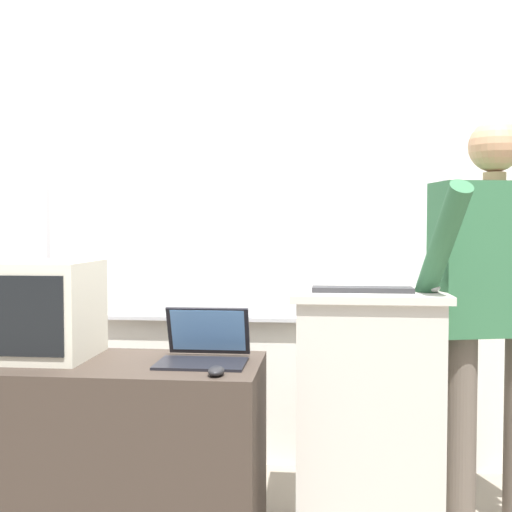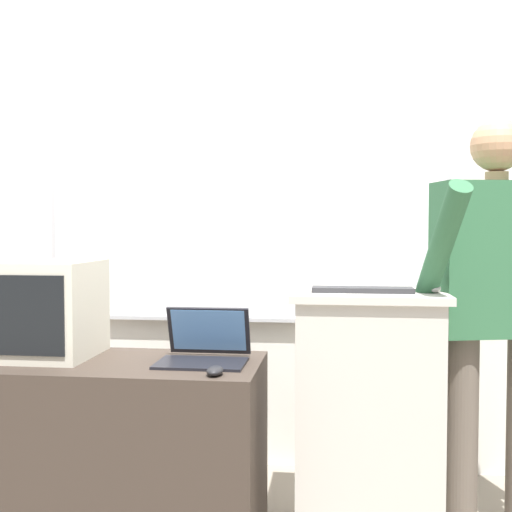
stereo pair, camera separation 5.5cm
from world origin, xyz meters
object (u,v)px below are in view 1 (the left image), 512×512
Objects in this scene: wireless_keyboard at (362,289)px; laptop at (205,345)px; computer_mouse_by_laptop at (216,371)px; crt_monitor at (51,309)px; lectern_podium at (367,414)px; side_desk at (127,450)px; computer_mouse_by_keyboard at (432,288)px; person_presenter at (493,294)px.

laptop is at bearing 179.30° from wireless_keyboard.
computer_mouse_by_laptop is 0.24× the size of crt_monitor.
computer_mouse_by_laptop is (-0.56, -0.31, 0.23)m from lectern_podium.
computer_mouse_by_laptop is (0.40, -0.20, 0.38)m from side_desk.
side_desk is 0.58m from computer_mouse_by_laptop.
laptop reaches higher than computer_mouse_by_laptop.
person_presenter is at bearing 25.91° from computer_mouse_by_keyboard.
computer_mouse_by_keyboard is (1.20, 0.07, 0.66)m from side_desk.
computer_mouse_by_keyboard reaches higher than laptop.
computer_mouse_by_keyboard is at bearing 3.41° from side_desk.
lectern_podium is 0.71m from laptop.
computer_mouse_by_keyboard reaches higher than computer_mouse_by_laptop.
computer_mouse_by_laptop is (-1.07, -0.39, -0.25)m from person_presenter.
wireless_keyboard is (0.93, 0.05, 0.65)m from side_desk.
lectern_podium is 1.36m from crt_monitor.
computer_mouse_by_laptop is at bearing -155.22° from wireless_keyboard.
person_presenter reaches higher than wireless_keyboard.
computer_mouse_by_laptop is (-0.54, -0.25, -0.28)m from wireless_keyboard.
computer_mouse_by_keyboard is (0.81, 0.27, 0.29)m from computer_mouse_by_laptop.
crt_monitor is at bearing -179.58° from laptop.
side_desk is 2.75× the size of wireless_keyboard.
crt_monitor reaches higher than computer_mouse_by_keyboard.
person_presenter is at bearing 6.86° from laptop.
person_presenter is 1.81m from crt_monitor.
lectern_podium reaches higher than side_desk.
person_presenter is at bearing 4.56° from crt_monitor.
computer_mouse_by_keyboard is at bearing 18.31° from computer_mouse_by_laptop.
crt_monitor is at bearing -177.51° from lectern_podium.
crt_monitor reaches higher than lectern_podium.
lectern_podium is at bearing 2.49° from crt_monitor.
laptop is (0.31, 0.06, 0.42)m from side_desk.
computer_mouse_by_laptop reaches higher than side_desk.
lectern_podium reaches higher than computer_mouse_by_laptop.
laptop is at bearing 0.42° from crt_monitor.
person_presenter is 4.32× the size of wireless_keyboard.
computer_mouse_by_laptop is at bearing -161.69° from computer_mouse_by_keyboard.
crt_monitor is at bearing 161.12° from computer_mouse_by_laptop.
wireless_keyboard is at bearing -175.92° from computer_mouse_by_keyboard.
side_desk is 0.64× the size of person_presenter.
laptop is 0.66m from crt_monitor.
crt_monitor is (-0.64, -0.00, 0.14)m from laptop.
crt_monitor is at bearing -179.39° from computer_mouse_by_keyboard.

